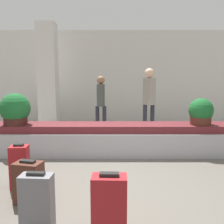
{
  "coord_description": "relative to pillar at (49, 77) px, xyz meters",
  "views": [
    {
      "loc": [
        0.01,
        -3.35,
        1.57
      ],
      "look_at": [
        0.0,
        1.76,
        0.87
      ],
      "focal_mm": 40.0,
      "sensor_mm": 36.0,
      "label": 1
    }
  ],
  "objects": [
    {
      "name": "carousel",
      "position": [
        1.94,
        -2.54,
        -1.3
      ],
      "size": [
        8.9,
        0.81,
        0.62
      ],
      "color": "#9E9EA3",
      "rests_on": "ground_plane"
    },
    {
      "name": "back_wall",
      "position": [
        1.94,
        1.17,
        0.0
      ],
      "size": [
        18.0,
        0.06,
        3.2
      ],
      "color": "silver",
      "rests_on": "ground_plane"
    },
    {
      "name": "suitcase_3",
      "position": [
        0.62,
        -4.22,
        -1.29
      ],
      "size": [
        0.27,
        0.22,
        0.64
      ],
      "rotation": [
        0.0,
        0.0,
        0.09
      ],
      "color": "maroon",
      "rests_on": "ground_plane"
    },
    {
      "name": "suitcase_0",
      "position": [
        1.92,
        -5.55,
        -1.24
      ],
      "size": [
        0.32,
        0.2,
        0.74
      ],
      "rotation": [
        0.0,
        0.0,
        -0.03
      ],
      "color": "maroon",
      "rests_on": "ground_plane"
    },
    {
      "name": "pillar",
      "position": [
        0.0,
        0.0,
        0.0
      ],
      "size": [
        0.54,
        0.54,
        3.2
      ],
      "color": "silver",
      "rests_on": "ground_plane"
    },
    {
      "name": "potted_plant_0",
      "position": [
        3.77,
        -2.61,
        -0.72
      ],
      "size": [
        0.5,
        0.5,
        0.54
      ],
      "color": "#4C2319",
      "rests_on": "carousel"
    },
    {
      "name": "ground_plane",
      "position": [
        1.94,
        -4.31,
        -1.6
      ],
      "size": [
        18.0,
        18.0,
        0.0
      ],
      "primitive_type": "plane",
      "color": "#59544C"
    },
    {
      "name": "potted_plant_1",
      "position": [
        -0.02,
        -2.63,
        -0.67
      ],
      "size": [
        0.61,
        0.61,
        0.65
      ],
      "color": "#381914",
      "rests_on": "carousel"
    },
    {
      "name": "suitcase_4",
      "position": [
        0.9,
        -4.67,
        -1.33
      ],
      "size": [
        0.38,
        0.3,
        0.56
      ],
      "rotation": [
        0.0,
        0.0,
        -0.23
      ],
      "color": "#472319",
      "rests_on": "ground_plane"
    },
    {
      "name": "suitcase_2",
      "position": [
        1.19,
        -5.3,
        -1.29
      ],
      "size": [
        0.33,
        0.2,
        0.65
      ],
      "rotation": [
        0.0,
        0.0,
        -0.07
      ],
      "color": "slate",
      "rests_on": "ground_plane"
    },
    {
      "name": "traveler_1",
      "position": [
        1.63,
        -0.63,
        -0.63
      ],
      "size": [
        0.31,
        0.34,
        1.63
      ],
      "rotation": [
        0.0,
        0.0,
        -1.68
      ],
      "color": "#282833",
      "rests_on": "ground_plane"
    },
    {
      "name": "traveler_0",
      "position": [
        2.92,
        -1.09,
        -0.49
      ],
      "size": [
        0.31,
        0.37,
        1.83
      ],
      "rotation": [
        0.0,
        0.0,
        -1.06
      ],
      "color": "#282833",
      "rests_on": "ground_plane"
    }
  ]
}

